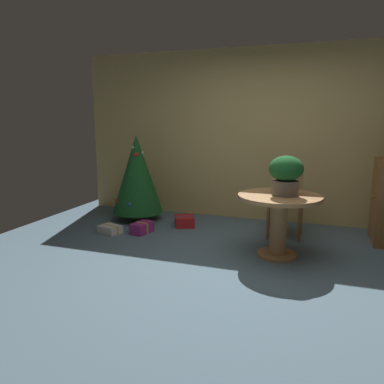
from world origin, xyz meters
The scene contains 9 objects.
ground_plane centered at (0.00, 0.00, 0.00)m, with size 6.60×6.60×0.00m, color slate.
back_wall_panel centered at (0.00, 2.20, 1.30)m, with size 6.00×0.10×2.60m, color tan.
round_dining_table centered at (0.38, 0.60, 0.50)m, with size 0.93×0.93×0.72m.
flower_vase centered at (0.44, 0.61, 0.96)m, with size 0.38×0.38×0.44m.
wooden_chair_far centered at (0.38, 1.46, 0.54)m, with size 0.44×0.40×0.94m.
holiday_tree centered at (-1.86, 1.51, 0.72)m, with size 0.78×0.78×1.32m.
gift_box_cream centered at (-1.90, 0.74, 0.05)m, with size 0.34×0.29×0.11m.
gift_box_purple centered at (-1.49, 0.89, 0.07)m, with size 0.26×0.34×0.15m.
gift_box_red centered at (-1.05, 1.42, 0.07)m, with size 0.38×0.39×0.15m.
Camera 1 is at (0.81, -3.59, 1.55)m, focal length 35.09 mm.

